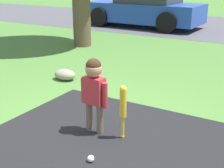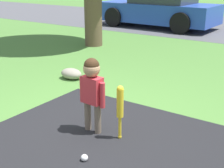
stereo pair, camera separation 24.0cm
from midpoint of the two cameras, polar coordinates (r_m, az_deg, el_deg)
name	(u,v)px [view 1 (the left image)]	position (r m, az deg, el deg)	size (l,w,h in m)	color
ground_plane	(88,129)	(3.82, -6.21, -8.15)	(60.00, 60.00, 0.00)	#477533
child	(94,85)	(3.52, -5.28, -0.29)	(0.36, 0.19, 0.89)	#6B5B4C
baseball_bat	(123,105)	(3.42, 0.03, -3.84)	(0.08, 0.08, 0.63)	yellow
sports_ball	(91,159)	(3.19, -6.13, -13.46)	(0.07, 0.07, 0.07)	white
parked_car	(144,9)	(11.48, 5.24, 13.55)	(4.23, 1.99, 1.33)	#2347AD
edging_rock	(65,75)	(5.59, -9.83, 1.71)	(0.41, 0.29, 0.19)	gray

